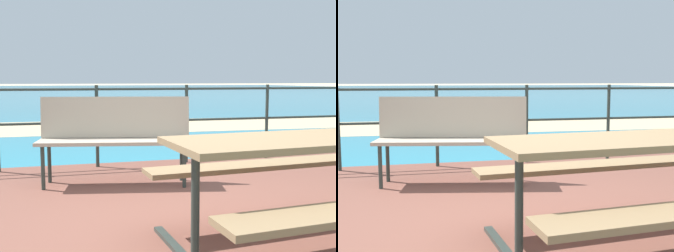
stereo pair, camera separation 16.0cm
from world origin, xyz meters
TOP-DOWN VIEW (x-y plane):
  - ground_plane at (0.00, 0.00)m, footprint 240.00×240.00m
  - patio_paving at (0.00, 0.00)m, footprint 6.40×5.20m
  - sea_water at (0.00, 40.00)m, footprint 90.00×90.00m
  - beach_strip at (0.00, 7.46)m, footprint 54.07×4.72m
  - picnic_table at (0.47, -0.64)m, footprint 1.91×1.53m
  - park_bench at (-0.48, 1.49)m, footprint 1.63×0.70m
  - railing_fence at (0.00, 2.39)m, footprint 5.94×0.04m

SIDE VIEW (x-z plane):
  - ground_plane at x=0.00m, z-range 0.00..0.00m
  - sea_water at x=0.00m, z-range 0.00..0.01m
  - beach_strip at x=0.00m, z-range 0.00..0.01m
  - patio_paving at x=0.00m, z-range 0.00..0.06m
  - park_bench at x=-0.48m, z-range 0.16..1.08m
  - picnic_table at x=0.47m, z-range 0.26..1.01m
  - railing_fence at x=0.00m, z-range 0.19..1.23m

